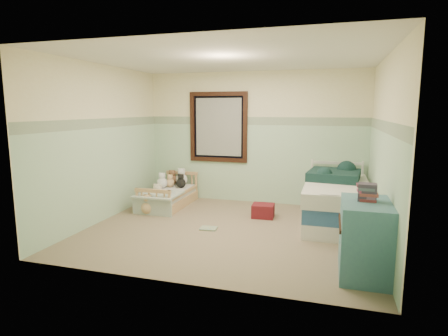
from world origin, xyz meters
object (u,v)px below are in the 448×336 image
(plush_floor_cream, at_px, (158,197))
(plush_floor_tan, at_px, (148,207))
(toddler_bed_frame, at_px, (169,201))
(dresser, at_px, (365,239))
(floor_book, at_px, (209,228))
(red_pillow, at_px, (263,211))
(twin_bed_frame, at_px, (335,217))

(plush_floor_cream, xyz_separation_m, plush_floor_tan, (0.14, -0.67, -0.02))
(toddler_bed_frame, bearing_deg, dresser, -32.26)
(plush_floor_cream, bearing_deg, floor_book, -38.86)
(plush_floor_tan, xyz_separation_m, red_pillow, (1.94, 0.38, -0.01))
(plush_floor_cream, xyz_separation_m, red_pillow, (2.09, -0.28, -0.02))
(toddler_bed_frame, height_order, plush_floor_cream, plush_floor_cream)
(dresser, relative_size, floor_book, 3.27)
(toddler_bed_frame, distance_m, red_pillow, 1.86)
(toddler_bed_frame, distance_m, plush_floor_tan, 0.64)
(dresser, bearing_deg, toddler_bed_frame, 147.74)
(toddler_bed_frame, bearing_deg, twin_bed_frame, -5.17)
(plush_floor_tan, height_order, floor_book, plush_floor_tan)
(twin_bed_frame, distance_m, floor_book, 2.02)
(dresser, distance_m, red_pillow, 2.35)
(plush_floor_cream, height_order, floor_book, plush_floor_cream)
(plush_floor_tan, bearing_deg, twin_bed_frame, 6.64)
(twin_bed_frame, relative_size, dresser, 2.26)
(toddler_bed_frame, height_order, twin_bed_frame, twin_bed_frame)
(dresser, relative_size, red_pillow, 2.29)
(toddler_bed_frame, xyz_separation_m, dresser, (3.29, -2.08, 0.32))
(red_pillow, bearing_deg, twin_bed_frame, -1.07)
(floor_book, bearing_deg, plush_floor_tan, 154.28)
(plush_floor_tan, bearing_deg, dresser, -23.03)
(plush_floor_tan, relative_size, dresser, 0.29)
(plush_floor_cream, relative_size, red_pillow, 0.75)
(toddler_bed_frame, relative_size, dresser, 1.64)
(twin_bed_frame, height_order, dresser, dresser)
(plush_floor_tan, relative_size, red_pillow, 0.66)
(plush_floor_cream, height_order, plush_floor_tan, plush_floor_cream)
(plush_floor_cream, height_order, dresser, dresser)
(red_pillow, bearing_deg, plush_floor_tan, -168.85)
(twin_bed_frame, xyz_separation_m, floor_book, (-1.84, -0.83, -0.10))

